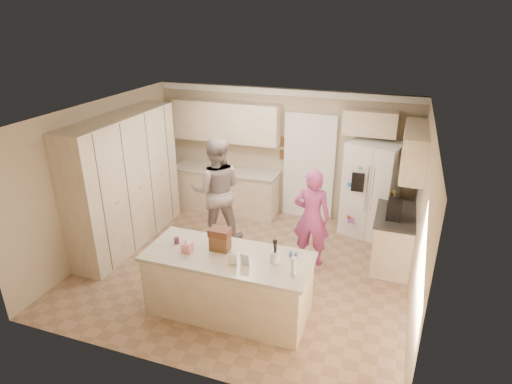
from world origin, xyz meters
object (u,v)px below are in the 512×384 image
(refrigerator, at_px, (371,189))
(teen_girl, at_px, (312,218))
(coffee_maker, at_px, (394,209))
(teen_boy, at_px, (216,190))
(tissue_box, at_px, (187,247))
(dollhouse_body, at_px, (220,243))
(island_base, at_px, (229,285))
(utensil_crock, at_px, (275,257))

(refrigerator, height_order, teen_girl, refrigerator)
(refrigerator, xyz_separation_m, coffee_maker, (0.45, -1.14, 0.17))
(refrigerator, distance_m, teen_boy, 2.86)
(teen_girl, bearing_deg, tissue_box, 50.18)
(tissue_box, height_order, dollhouse_body, dollhouse_body)
(tissue_box, xyz_separation_m, teen_boy, (-0.46, 1.99, -0.02))
(teen_boy, distance_m, teen_girl, 1.82)
(refrigerator, bearing_deg, teen_girl, -104.24)
(refrigerator, height_order, dollhouse_body, refrigerator)
(coffee_maker, relative_size, island_base, 0.14)
(coffee_maker, height_order, teen_boy, teen_boy)
(tissue_box, relative_size, teen_girl, 0.08)
(teen_girl, bearing_deg, teen_boy, -9.99)
(dollhouse_body, bearing_deg, teen_boy, 115.57)
(refrigerator, height_order, utensil_crock, refrigerator)
(island_base, height_order, tissue_box, tissue_box)
(dollhouse_body, bearing_deg, refrigerator, 59.20)
(tissue_box, relative_size, teen_boy, 0.07)
(island_base, distance_m, teen_boy, 2.21)
(refrigerator, bearing_deg, teen_boy, -140.29)
(utensil_crock, bearing_deg, teen_boy, 131.97)
(tissue_box, bearing_deg, coffee_maker, 37.57)
(coffee_maker, height_order, utensil_crock, coffee_maker)
(island_base, height_order, utensil_crock, utensil_crock)
(dollhouse_body, bearing_deg, coffee_maker, 39.29)
(teen_girl, bearing_deg, utensil_crock, 82.55)
(tissue_box, height_order, teen_boy, teen_boy)
(utensil_crock, distance_m, teen_boy, 2.48)
(tissue_box, bearing_deg, utensil_crock, 7.13)
(utensil_crock, bearing_deg, island_base, -175.60)
(teen_boy, bearing_deg, refrigerator, -176.92)
(refrigerator, xyz_separation_m, teen_girl, (-0.81, -1.39, -0.06))
(refrigerator, xyz_separation_m, utensil_crock, (-0.95, -2.99, 0.10))
(dollhouse_body, relative_size, teen_boy, 0.13)
(utensil_crock, bearing_deg, teen_girl, 84.86)
(island_base, bearing_deg, tissue_box, -169.70)
(island_base, distance_m, dollhouse_body, 0.62)
(refrigerator, distance_m, tissue_box, 3.81)
(island_base, xyz_separation_m, tissue_box, (-0.55, -0.10, 0.56))
(coffee_maker, bearing_deg, utensil_crock, -127.12)
(teen_girl, bearing_deg, refrigerator, -122.51)
(coffee_maker, distance_m, island_base, 2.87)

